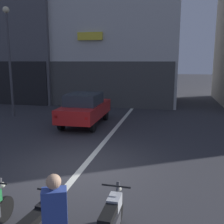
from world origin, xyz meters
The scene contains 7 objects.
ground_plane centered at (0.00, 0.00, 0.00)m, with size 120.00×120.00×0.00m, color #333338.
lane_centre_line centered at (0.00, 6.00, 0.00)m, with size 0.20×18.00×0.01m, color silver.
building_corner_left centered at (-10.38, 14.06, 7.24)m, with size 8.72×7.80×14.51m.
building_mid_block centered at (-1.72, 14.05, 5.22)m, with size 9.34×7.24×10.48m.
car_red_crossing_near centered at (-1.69, 5.30, 0.89)m, with size 1.82×4.12×1.64m.
street_lamp centered at (-6.46, 6.29, 3.81)m, with size 0.36×0.36×6.18m.
motorcycle_silver_row_centre centered at (1.63, -3.09, 0.46)m, with size 0.55×1.67×0.98m.
Camera 1 is at (2.56, -7.17, 3.25)m, focal length 41.91 mm.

